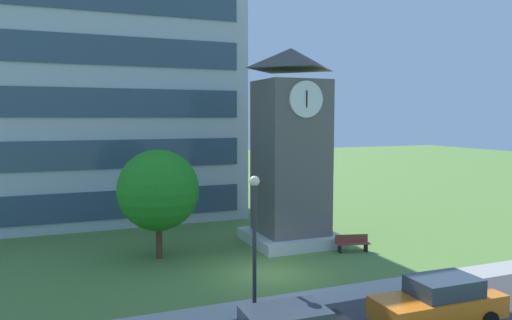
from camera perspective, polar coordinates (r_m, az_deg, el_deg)
ground_plane at (r=22.89m, az=1.45°, el=-13.08°), size 160.00×160.00×0.00m
kerb_strip at (r=19.98m, az=5.53°, el=-15.83°), size 120.00×1.60×0.01m
office_building at (r=38.64m, az=-20.06°, el=8.40°), size 21.55×13.89×19.20m
clock_tower at (r=27.50m, az=4.05°, el=0.36°), size 4.72×4.72×10.90m
park_bench at (r=26.79m, az=11.15°, el=-9.46°), size 1.86×0.91×0.88m
street_lamp at (r=17.10m, az=-0.18°, el=-8.11°), size 0.36×0.36×5.10m
tree_streetside at (r=33.86m, az=-17.85°, el=-1.89°), size 3.24×3.24×4.83m
tree_by_building at (r=25.00m, az=-11.32°, el=-3.46°), size 4.09×4.09×5.52m
parked_car_orange at (r=18.36m, az=20.55°, el=-15.20°), size 4.58×2.02×1.69m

